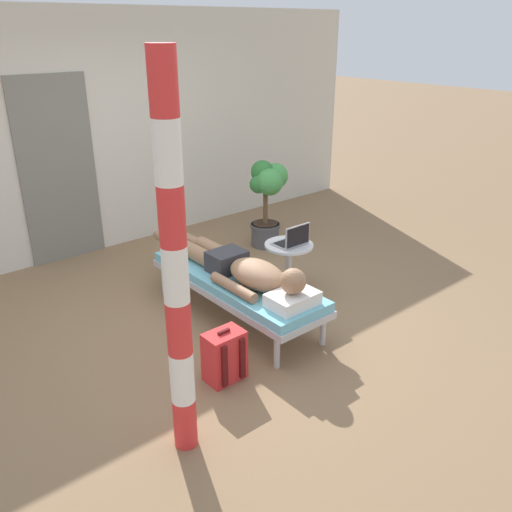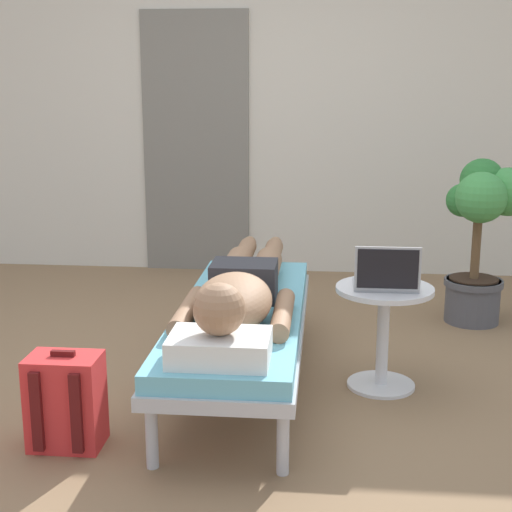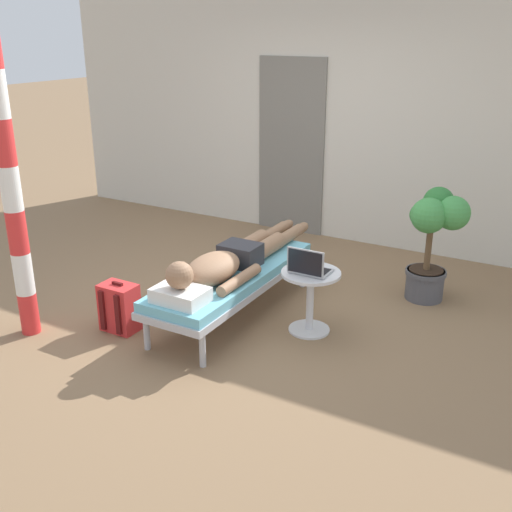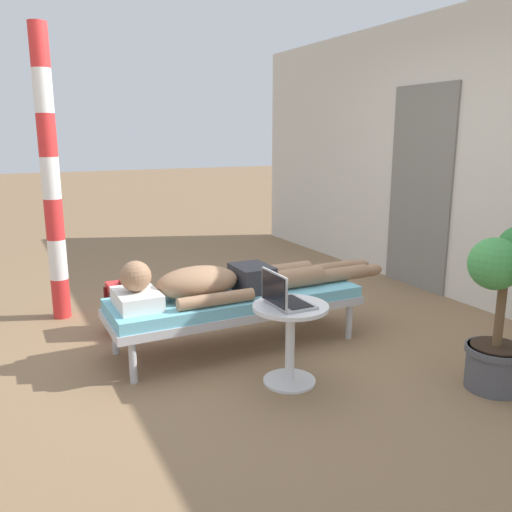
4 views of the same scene
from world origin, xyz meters
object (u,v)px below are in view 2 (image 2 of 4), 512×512
object	(u,v)px
lounge_chair	(241,320)
potted_plant	(483,225)
person_reclining	(240,291)
side_table	(383,319)
laptop	(386,278)
backpack	(66,402)

from	to	relation	value
lounge_chair	potted_plant	distance (m)	1.82
person_reclining	side_table	xyz separation A→B (m)	(0.70, 0.11, -0.16)
lounge_chair	side_table	xyz separation A→B (m)	(0.70, 0.05, 0.01)
laptop	potted_plant	world-z (taller)	potted_plant
person_reclining	lounge_chair	bearing A→B (deg)	90.00
lounge_chair	potted_plant	size ratio (longest dim) A/B	1.83
person_reclining	side_table	distance (m)	0.73
potted_plant	person_reclining	bearing A→B (deg)	-138.72
side_table	backpack	xyz separation A→B (m)	(-1.36, -0.75, -0.16)
lounge_chair	person_reclining	size ratio (longest dim) A/B	0.87
laptop	lounge_chair	bearing A→B (deg)	-179.82
person_reclining	laptop	bearing A→B (deg)	5.06
laptop	side_table	bearing A→B (deg)	90.00
person_reclining	backpack	world-z (taller)	person_reclining
lounge_chair	potted_plant	xyz separation A→B (m)	(1.38, 1.15, 0.28)
backpack	person_reclining	bearing A→B (deg)	43.92
backpack	potted_plant	bearing A→B (deg)	42.16
side_table	backpack	world-z (taller)	side_table
person_reclining	side_table	world-z (taller)	person_reclining
lounge_chair	potted_plant	bearing A→B (deg)	39.85
backpack	potted_plant	xyz separation A→B (m)	(2.04, 1.85, 0.43)
side_table	backpack	size ratio (longest dim) A/B	1.23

